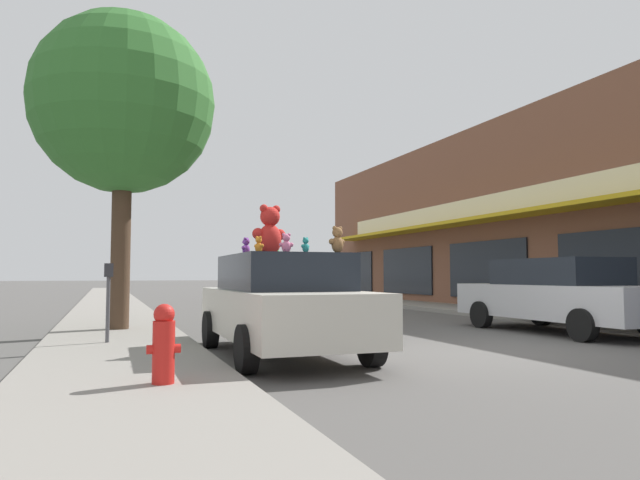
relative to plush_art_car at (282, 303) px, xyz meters
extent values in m
plane|color=#514F4C|center=(3.24, -0.75, -0.79)|extent=(260.00, 260.00, 0.00)
cube|color=gray|center=(-2.26, -0.75, -0.72)|extent=(2.37, 90.00, 0.13)
cube|color=gold|center=(9.35, 5.52, 2.30)|extent=(1.15, 28.08, 0.12)
cube|color=beige|center=(9.87, 5.52, 2.85)|extent=(0.08, 26.74, 0.70)
cube|color=black|center=(9.88, 2.73, 0.61)|extent=(0.06, 4.23, 2.00)
cube|color=black|center=(9.88, 8.30, 0.61)|extent=(0.06, 4.23, 2.00)
cube|color=black|center=(9.88, 13.87, 0.61)|extent=(0.06, 4.23, 2.00)
cube|color=black|center=(9.88, 19.44, 0.61)|extent=(0.06, 4.23, 2.00)
cube|color=beige|center=(0.00, 0.00, -0.14)|extent=(1.77, 4.40, 0.68)
cube|color=black|center=(0.00, 0.00, 0.46)|extent=(1.54, 2.43, 0.53)
cylinder|color=black|center=(-0.82, 1.37, -0.48)|extent=(0.21, 0.61, 0.61)
cylinder|color=black|center=(0.86, 1.35, -0.48)|extent=(0.21, 0.61, 0.61)
cylinder|color=black|center=(-0.86, -1.35, -0.48)|extent=(0.21, 0.61, 0.61)
cylinder|color=black|center=(0.82, -1.37, -0.48)|extent=(0.21, 0.61, 0.61)
ellipsoid|color=red|center=(-0.14, 0.17, 0.96)|extent=(0.43, 0.39, 0.48)
sphere|color=red|center=(-0.14, 0.17, 1.31)|extent=(0.37, 0.37, 0.30)
sphere|color=red|center=(-0.04, 0.20, 1.43)|extent=(0.15, 0.15, 0.13)
sphere|color=red|center=(-0.25, 0.14, 1.43)|extent=(0.15, 0.15, 0.13)
sphere|color=#FF4741|center=(-0.17, 0.30, 1.29)|extent=(0.14, 0.14, 0.11)
sphere|color=red|center=(0.04, 0.25, 1.04)|extent=(0.21, 0.21, 0.17)
sphere|color=red|center=(-0.34, 0.15, 1.04)|extent=(0.21, 0.21, 0.17)
ellipsoid|color=purple|center=(-0.45, 0.44, 0.81)|extent=(0.17, 0.17, 0.17)
sphere|color=purple|center=(-0.45, 0.44, 0.94)|extent=(0.15, 0.15, 0.11)
sphere|color=purple|center=(-0.42, 0.47, 0.98)|extent=(0.06, 0.06, 0.05)
sphere|color=purple|center=(-0.47, 0.41, 0.98)|extent=(0.06, 0.06, 0.05)
sphere|color=#BA67ED|center=(-0.48, 0.47, 0.93)|extent=(0.06, 0.06, 0.04)
sphere|color=purple|center=(-0.41, 0.50, 0.84)|extent=(0.09, 0.09, 0.06)
sphere|color=purple|center=(-0.50, 0.39, 0.84)|extent=(0.09, 0.09, 0.06)
ellipsoid|color=yellow|center=(-0.02, 0.93, 0.80)|extent=(0.13, 0.11, 0.15)
sphere|color=yellow|center=(-0.02, 0.93, 0.91)|extent=(0.11, 0.11, 0.09)
sphere|color=yellow|center=(0.02, 0.93, 0.94)|extent=(0.05, 0.05, 0.04)
sphere|color=yellow|center=(-0.05, 0.92, 0.94)|extent=(0.05, 0.05, 0.04)
sphere|color=#FFFF4D|center=(-0.02, 0.96, 0.90)|extent=(0.04, 0.04, 0.04)
sphere|color=yellow|center=(0.04, 0.94, 0.82)|extent=(0.06, 0.06, 0.05)
sphere|color=yellow|center=(-0.08, 0.92, 0.82)|extent=(0.06, 0.06, 0.05)
ellipsoid|color=teal|center=(0.07, -0.89, 0.79)|extent=(0.13, 0.13, 0.13)
sphere|color=teal|center=(0.07, -0.89, 0.89)|extent=(0.12, 0.12, 0.08)
sphere|color=teal|center=(0.09, -0.87, 0.92)|extent=(0.05, 0.05, 0.04)
sphere|color=teal|center=(0.04, -0.91, 0.92)|extent=(0.05, 0.05, 0.04)
sphere|color=#47CDC6|center=(0.05, -0.86, 0.88)|extent=(0.04, 0.04, 0.03)
sphere|color=teal|center=(0.11, -0.86, 0.81)|extent=(0.07, 0.07, 0.05)
sphere|color=teal|center=(0.02, -0.91, 0.81)|extent=(0.07, 0.07, 0.05)
ellipsoid|color=pink|center=(-0.16, -0.73, 0.81)|extent=(0.15, 0.14, 0.17)
sphere|color=pink|center=(-0.16, -0.73, 0.93)|extent=(0.13, 0.13, 0.11)
sphere|color=pink|center=(-0.12, -0.74, 0.97)|extent=(0.06, 0.06, 0.05)
sphere|color=pink|center=(-0.20, -0.72, 0.97)|extent=(0.06, 0.06, 0.05)
sphere|color=#FFA3DA|center=(-0.15, -0.68, 0.93)|extent=(0.05, 0.05, 0.04)
sphere|color=pink|center=(-0.09, -0.73, 0.84)|extent=(0.08, 0.08, 0.06)
sphere|color=pink|center=(-0.22, -0.70, 0.84)|extent=(0.08, 0.08, 0.06)
ellipsoid|color=green|center=(0.13, 0.74, 0.79)|extent=(0.13, 0.14, 0.14)
sphere|color=green|center=(0.13, 0.74, 0.90)|extent=(0.12, 0.12, 0.09)
sphere|color=green|center=(0.14, 0.77, 0.93)|extent=(0.05, 0.05, 0.04)
sphere|color=green|center=(0.11, 0.71, 0.93)|extent=(0.05, 0.05, 0.04)
sphere|color=#5ADA6D|center=(0.09, 0.76, 0.89)|extent=(0.04, 0.04, 0.03)
sphere|color=green|center=(0.14, 0.80, 0.82)|extent=(0.07, 0.07, 0.05)
sphere|color=green|center=(0.10, 0.69, 0.82)|extent=(0.07, 0.07, 0.05)
ellipsoid|color=orange|center=(-0.53, -0.64, 0.79)|extent=(0.14, 0.14, 0.14)
sphere|color=orange|center=(-0.53, -0.64, 0.90)|extent=(0.12, 0.12, 0.09)
sphere|color=orange|center=(-0.51, -0.67, 0.93)|extent=(0.05, 0.05, 0.04)
sphere|color=orange|center=(-0.54, -0.61, 0.93)|extent=(0.05, 0.05, 0.04)
sphere|color=#FFBA41|center=(-0.49, -0.62, 0.89)|extent=(0.05, 0.05, 0.03)
sphere|color=orange|center=(-0.49, -0.69, 0.82)|extent=(0.07, 0.07, 0.05)
sphere|color=orange|center=(-0.55, -0.59, 0.82)|extent=(0.07, 0.07, 0.05)
ellipsoid|color=olive|center=(0.50, -0.97, 0.84)|extent=(0.22, 0.20, 0.23)
sphere|color=olive|center=(0.50, -0.97, 1.01)|extent=(0.19, 0.19, 0.15)
sphere|color=olive|center=(0.55, -0.95, 1.06)|extent=(0.08, 0.08, 0.06)
sphere|color=olive|center=(0.45, -0.99, 1.06)|extent=(0.08, 0.08, 0.06)
sphere|color=tan|center=(0.48, -0.91, 1.00)|extent=(0.07, 0.07, 0.06)
sphere|color=olive|center=(0.59, -0.93, 0.88)|extent=(0.11, 0.11, 0.08)
sphere|color=olive|center=(0.41, -0.99, 0.88)|extent=(0.11, 0.11, 0.08)
cube|color=#B7B7BC|center=(6.47, 1.29, -0.13)|extent=(1.76, 4.79, 0.70)
cube|color=black|center=(6.47, 1.29, 0.49)|extent=(1.55, 2.54, 0.55)
cylinder|color=black|center=(5.61, 2.77, -0.48)|extent=(0.20, 0.61, 0.61)
cylinder|color=black|center=(7.33, 2.77, -0.48)|extent=(0.20, 0.61, 0.61)
cylinder|color=black|center=(5.61, -0.20, -0.48)|extent=(0.20, 0.61, 0.61)
cylinder|color=#473323|center=(-2.20, 4.02, 0.86)|extent=(0.38, 0.38, 3.04)
sphere|color=#33702D|center=(-2.20, 4.02, 3.95)|extent=(3.70, 3.70, 3.70)
cylinder|color=red|center=(-1.92, -2.29, -0.35)|extent=(0.22, 0.22, 0.62)
sphere|color=red|center=(-1.92, -2.29, 0.02)|extent=(0.21, 0.21, 0.21)
cylinder|color=red|center=(-2.04, -2.29, -0.32)|extent=(0.10, 0.09, 0.09)
cylinder|color=red|center=(-1.81, -2.29, -0.32)|extent=(0.10, 0.09, 0.09)
cylinder|color=#4C4C51|center=(-2.43, 1.63, -0.14)|extent=(0.06, 0.06, 1.05)
cube|color=#2D2D33|center=(-2.43, 1.63, 0.50)|extent=(0.14, 0.10, 0.22)
camera|label=1|loc=(-2.48, -8.21, 0.41)|focal=32.00mm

